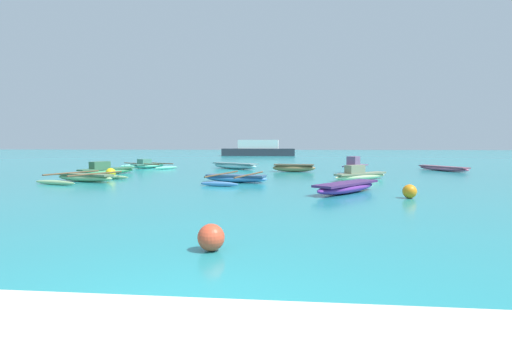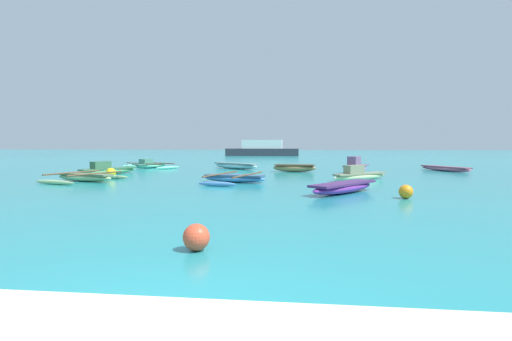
{
  "view_description": "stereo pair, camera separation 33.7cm",
  "coord_description": "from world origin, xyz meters",
  "px_view_note": "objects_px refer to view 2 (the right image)",
  "views": [
    {
      "loc": [
        1.12,
        -2.99,
        1.72
      ],
      "look_at": [
        -1.15,
        19.2,
        0.25
      ],
      "focal_mm": 28.0,
      "sensor_mm": 36.0,
      "label": 1
    },
    {
      "loc": [
        1.46,
        -2.96,
        1.72
      ],
      "look_at": [
        -1.15,
        19.2,
        0.25
      ],
      "focal_mm": 28.0,
      "sensor_mm": 36.0,
      "label": 2
    }
  ],
  "objects_px": {
    "moored_boat_0": "(107,170)",
    "mooring_buoy_2": "(406,192)",
    "moored_boat_9": "(294,168)",
    "moored_boat_3": "(84,177)",
    "moored_boat_6": "(235,178)",
    "moored_boat_4": "(236,166)",
    "moored_boat_1": "(356,167)",
    "mooring_buoy_0": "(196,237)",
    "moored_boat_5": "(359,175)",
    "moored_boat_7": "(445,168)",
    "distant_ferry": "(262,149)",
    "moored_boat_2": "(344,187)",
    "moored_boat_8": "(150,165)",
    "mooring_buoy_1": "(111,173)"
  },
  "relations": [
    {
      "from": "moored_boat_6",
      "to": "moored_boat_7",
      "type": "bearing_deg",
      "value": 49.04
    },
    {
      "from": "moored_boat_3",
      "to": "distant_ferry",
      "type": "relative_size",
      "value": 0.37
    },
    {
      "from": "moored_boat_1",
      "to": "moored_boat_7",
      "type": "xyz_separation_m",
      "value": [
        5.92,
        2.51,
        -0.18
      ]
    },
    {
      "from": "moored_boat_8",
      "to": "moored_boat_4",
      "type": "bearing_deg",
      "value": -61.15
    },
    {
      "from": "moored_boat_7",
      "to": "mooring_buoy_0",
      "type": "xyz_separation_m",
      "value": [
        -10.77,
        -20.52,
        0.04
      ]
    },
    {
      "from": "moored_boat_9",
      "to": "distant_ferry",
      "type": "height_order",
      "value": "distant_ferry"
    },
    {
      "from": "moored_boat_8",
      "to": "distant_ferry",
      "type": "relative_size",
      "value": 0.43
    },
    {
      "from": "moored_boat_9",
      "to": "moored_boat_3",
      "type": "bearing_deg",
      "value": -137.41
    },
    {
      "from": "moored_boat_0",
      "to": "distant_ferry",
      "type": "xyz_separation_m",
      "value": [
        5.15,
        37.32,
        0.7
      ]
    },
    {
      "from": "moored_boat_6",
      "to": "mooring_buoy_0",
      "type": "relative_size",
      "value": 9.55
    },
    {
      "from": "moored_boat_1",
      "to": "moored_boat_4",
      "type": "height_order",
      "value": "moored_boat_1"
    },
    {
      "from": "moored_boat_3",
      "to": "moored_boat_9",
      "type": "bearing_deg",
      "value": 55.89
    },
    {
      "from": "moored_boat_0",
      "to": "moored_boat_2",
      "type": "relative_size",
      "value": 1.08
    },
    {
      "from": "moored_boat_7",
      "to": "mooring_buoy_0",
      "type": "relative_size",
      "value": 8.74
    },
    {
      "from": "moored_boat_2",
      "to": "moored_boat_1",
      "type": "bearing_deg",
      "value": 26.77
    },
    {
      "from": "moored_boat_0",
      "to": "moored_boat_4",
      "type": "bearing_deg",
      "value": -21.35
    },
    {
      "from": "moored_boat_8",
      "to": "moored_boat_9",
      "type": "xyz_separation_m",
      "value": [
        10.55,
        -2.94,
        0.04
      ]
    },
    {
      "from": "moored_boat_5",
      "to": "moored_boat_3",
      "type": "bearing_deg",
      "value": 148.15
    },
    {
      "from": "mooring_buoy_0",
      "to": "mooring_buoy_2",
      "type": "bearing_deg",
      "value": 53.96
    },
    {
      "from": "moored_boat_5",
      "to": "distant_ferry",
      "type": "xyz_separation_m",
      "value": [
        -8.67,
        39.51,
        0.7
      ]
    },
    {
      "from": "distant_ferry",
      "to": "moored_boat_3",
      "type": "bearing_deg",
      "value": -95.6
    },
    {
      "from": "moored_boat_2",
      "to": "moored_boat_6",
      "type": "relative_size",
      "value": 0.8
    },
    {
      "from": "moored_boat_2",
      "to": "distant_ferry",
      "type": "relative_size",
      "value": 0.31
    },
    {
      "from": "moored_boat_1",
      "to": "moored_boat_8",
      "type": "xyz_separation_m",
      "value": [
        -14.21,
        3.61,
        -0.13
      ]
    },
    {
      "from": "moored_boat_1",
      "to": "moored_boat_2",
      "type": "bearing_deg",
      "value": -161.31
    },
    {
      "from": "moored_boat_1",
      "to": "moored_boat_9",
      "type": "xyz_separation_m",
      "value": [
        -3.66,
        0.67,
        -0.09
      ]
    },
    {
      "from": "mooring_buoy_0",
      "to": "moored_boat_6",
      "type": "bearing_deg",
      "value": 96.74
    },
    {
      "from": "moored_boat_4",
      "to": "mooring_buoy_0",
      "type": "distance_m",
      "value": 21.42
    },
    {
      "from": "moored_boat_0",
      "to": "moored_boat_4",
      "type": "xyz_separation_m",
      "value": [
        6.5,
        5.82,
        -0.03
      ]
    },
    {
      "from": "mooring_buoy_1",
      "to": "moored_boat_5",
      "type": "bearing_deg",
      "value": -0.25
    },
    {
      "from": "moored_boat_9",
      "to": "moored_boat_0",
      "type": "bearing_deg",
      "value": -158.44
    },
    {
      "from": "mooring_buoy_1",
      "to": "moored_boat_7",
      "type": "bearing_deg",
      "value": 20.98
    },
    {
      "from": "moored_boat_6",
      "to": "moored_boat_4",
      "type": "bearing_deg",
      "value": 111.93
    },
    {
      "from": "moored_boat_5",
      "to": "moored_boat_7",
      "type": "bearing_deg",
      "value": 7.84
    },
    {
      "from": "mooring_buoy_1",
      "to": "mooring_buoy_2",
      "type": "xyz_separation_m",
      "value": [
        13.08,
        -6.46,
        -0.03
      ]
    },
    {
      "from": "moored_boat_3",
      "to": "mooring_buoy_0",
      "type": "relative_size",
      "value": 8.9
    },
    {
      "from": "moored_boat_9",
      "to": "moored_boat_2",
      "type": "bearing_deg",
      "value": -75.16
    },
    {
      "from": "moored_boat_4",
      "to": "moored_boat_7",
      "type": "distance_m",
      "value": 13.74
    },
    {
      "from": "moored_boat_9",
      "to": "mooring_buoy_2",
      "type": "distance_m",
      "value": 12.44
    },
    {
      "from": "mooring_buoy_2",
      "to": "mooring_buoy_0",
      "type": "bearing_deg",
      "value": -126.04
    },
    {
      "from": "moored_boat_2",
      "to": "moored_boat_7",
      "type": "height_order",
      "value": "moored_boat_2"
    },
    {
      "from": "moored_boat_5",
      "to": "moored_boat_8",
      "type": "height_order",
      "value": "moored_boat_5"
    },
    {
      "from": "moored_boat_0",
      "to": "mooring_buoy_2",
      "type": "relative_size",
      "value": 8.12
    },
    {
      "from": "moored_boat_0",
      "to": "moored_boat_5",
      "type": "bearing_deg",
      "value": -72.16
    },
    {
      "from": "moored_boat_4",
      "to": "moored_boat_9",
      "type": "height_order",
      "value": "moored_boat_9"
    },
    {
      "from": "moored_boat_8",
      "to": "moored_boat_9",
      "type": "bearing_deg",
      "value": -73.2
    },
    {
      "from": "moored_boat_0",
      "to": "moored_boat_6",
      "type": "height_order",
      "value": "moored_boat_0"
    },
    {
      "from": "moored_boat_4",
      "to": "mooring_buoy_0",
      "type": "height_order",
      "value": "mooring_buoy_0"
    },
    {
      "from": "moored_boat_4",
      "to": "distant_ferry",
      "type": "bearing_deg",
      "value": 128.46
    },
    {
      "from": "moored_boat_8",
      "to": "moored_boat_7",
      "type": "bearing_deg",
      "value": -60.75
    }
  ]
}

